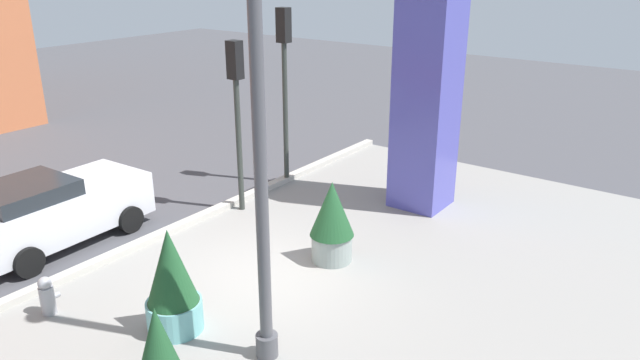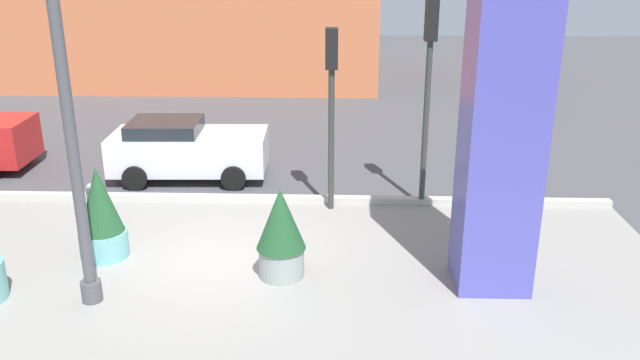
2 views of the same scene
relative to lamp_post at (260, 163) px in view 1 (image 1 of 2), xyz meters
The scene contains 11 objects.
ground_plane 6.90m from the lamp_post, 71.28° to the left, with size 60.00×60.00×0.00m, color #47474C.
plaza_pavement 3.85m from the lamp_post, ahead, with size 18.00×10.00×0.02m, color gray.
curb_strip 6.14m from the lamp_post, 68.18° to the left, with size 18.00×0.24×0.16m, color #B7B2A8.
lamp_post is the anchor object (origin of this frame).
art_pillar_blue 7.26m from the lamp_post, ahead, with size 1.31×1.31×6.04m, color #4C4CAD.
potted_plant_by_pillar 4.20m from the lamp_post, 17.61° to the left, with size 0.94×0.94×1.79m.
potted_plant_curbside 3.01m from the lamp_post, 102.06° to the left, with size 0.97×0.97×1.91m.
fire_hydrant 5.16m from the lamp_post, 109.51° to the left, with size 0.36×0.26×0.75m.
traffic_light_far_side 6.14m from the lamp_post, 47.11° to the left, with size 0.28×0.42×4.26m.
traffic_light_corner 7.97m from the lamp_post, 37.04° to the left, with size 0.28×0.42×4.85m.
car_intersection 7.01m from the lamp_post, 87.63° to the left, with size 4.14×2.16×1.60m.
Camera 1 is at (-7.98, -7.23, 6.11)m, focal length 33.63 mm.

